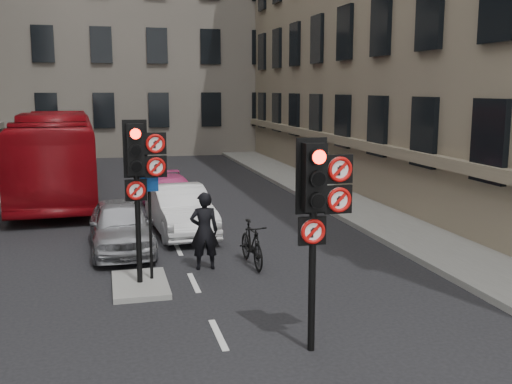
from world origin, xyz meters
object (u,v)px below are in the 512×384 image
car_white (180,210)px  bus_red (56,155)px  motorcycle (252,244)px  car_silver (121,226)px  car_pink (171,193)px  signal_near (319,199)px  motorcyclist (204,231)px  signal_far (140,166)px  info_sign (150,214)px

car_white → bus_red: bearing=114.1°
motorcycle → car_silver: bearing=142.0°
car_pink → motorcycle: size_ratio=2.30×
signal_near → motorcycle: bearing=88.7°
motorcyclist → car_pink: bearing=-87.9°
car_silver → car_pink: bearing=67.6°
motorcyclist → car_silver: bearing=-47.5°
signal_near → car_white: bearing=97.6°
motorcycle → bus_red: bearing=113.3°
car_silver → bus_red: 9.41m
car_silver → car_pink: (1.91, 5.14, -0.07)m
signal_far → car_silver: 3.85m
motorcycle → motorcyclist: 1.25m
car_white → bus_red: size_ratio=0.36×
motorcyclist → info_sign: 1.71m
car_silver → motorcyclist: motorcyclist is taller
signal_near → car_pink: (-1.08, 12.39, -1.96)m
signal_near → motorcyclist: (-1.07, 5.01, -1.63)m
car_pink → motorcyclist: bearing=-95.5°
car_pink → motorcycle: (1.19, -7.38, -0.06)m
motorcycle → motorcyclist: (-1.18, 0.00, 0.40)m
signal_near → signal_far: bearing=123.0°
car_pink → signal_far: bearing=-105.8°
car_white → info_sign: size_ratio=1.88×
car_silver → motorcyclist: 2.97m
car_silver → car_white: size_ratio=0.93×
car_silver → info_sign: bearing=-81.5°
bus_red → motorcycle: bus_red is taller
signal_far → motorcycle: size_ratio=1.93×
car_silver → bus_red: (-2.27, 9.07, 1.01)m
signal_far → car_silver: size_ratio=0.88×
car_pink → info_sign: (-1.33, -8.21, 1.00)m
car_pink → bus_red: bearing=131.1°
car_white → car_pink: car_white is taller
motorcyclist → car_white: bearing=-86.3°
signal_near → car_white: size_ratio=0.82×
signal_near → signal_far: (-2.60, 4.00, 0.12)m
bus_red → info_sign: 12.48m
signal_near → car_silver: (-2.98, 7.26, -1.89)m
car_silver → signal_far: bearing=-85.3°
car_white → info_sign: info_sign is taller
car_white → motorcycle: size_ratio=2.35×
signal_near → bus_red: bearing=107.8°
bus_red → car_white: bearing=-63.5°
bus_red → motorcyclist: (4.18, -11.32, -0.75)m
car_silver → motorcycle: size_ratio=2.19×
signal_near → car_silver: size_ratio=0.88×
car_white → info_sign: 4.93m
signal_near → signal_far: signal_far is taller
motorcycle → info_sign: 2.86m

